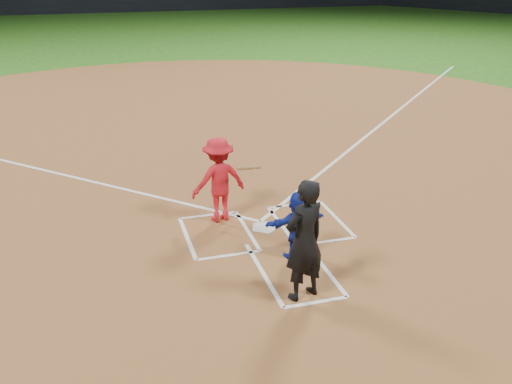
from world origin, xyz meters
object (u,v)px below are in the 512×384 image
object	(u,v)px
home_plate	(265,227)
umpire	(304,241)
catcher	(298,225)
batter_at_plate	(219,180)

from	to	relation	value
home_plate	umpire	xyz separation A→B (m)	(-0.14, -2.56, 1.01)
catcher	home_plate	bearing A→B (deg)	-86.05
batter_at_plate	home_plate	bearing A→B (deg)	-40.09
home_plate	batter_at_plate	size ratio (longest dim) A/B	0.34
catcher	batter_at_plate	size ratio (longest dim) A/B	0.71
home_plate	catcher	bearing A→B (deg)	100.22
umpire	batter_at_plate	xyz separation A→B (m)	(-0.64, 3.22, -0.13)
home_plate	umpire	size ratio (longest dim) A/B	0.29
batter_at_plate	catcher	bearing A→B (deg)	-62.32
home_plate	catcher	size ratio (longest dim) A/B	0.48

